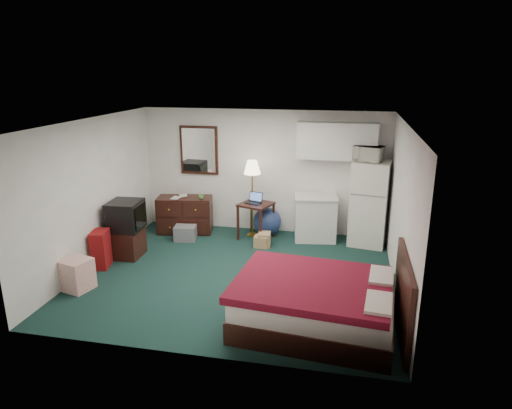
% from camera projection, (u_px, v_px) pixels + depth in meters
% --- Properties ---
extents(floor, '(5.00, 4.50, 0.01)m').
position_uv_depth(floor, '(238.00, 274.00, 7.54)').
color(floor, black).
rests_on(floor, ground).
extents(ceiling, '(5.00, 4.50, 0.01)m').
position_uv_depth(ceiling, '(236.00, 122.00, 6.82)').
color(ceiling, silver).
rests_on(ceiling, walls).
extents(walls, '(5.01, 4.51, 2.50)m').
position_uv_depth(walls, '(237.00, 202.00, 7.18)').
color(walls, silver).
rests_on(walls, floor).
extents(mirror, '(0.80, 0.06, 1.00)m').
position_uv_depth(mirror, '(199.00, 150.00, 9.41)').
color(mirror, white).
rests_on(mirror, walls).
extents(upper_cabinets, '(1.50, 0.35, 0.70)m').
position_uv_depth(upper_cabinets, '(337.00, 141.00, 8.65)').
color(upper_cabinets, white).
rests_on(upper_cabinets, walls).
extents(headboard, '(0.06, 1.56, 1.00)m').
position_uv_depth(headboard, '(403.00, 296.00, 5.68)').
color(headboard, black).
rests_on(headboard, walls).
extents(dresser, '(1.16, 0.68, 0.75)m').
position_uv_depth(dresser, '(185.00, 215.00, 9.40)').
color(dresser, black).
rests_on(dresser, floor).
extents(floor_lamp, '(0.34, 0.34, 1.55)m').
position_uv_depth(floor_lamp, '(252.00, 199.00, 9.09)').
color(floor_lamp, gold).
rests_on(floor_lamp, floor).
extents(desk, '(0.73, 0.73, 0.73)m').
position_uv_depth(desk, '(256.00, 221.00, 9.06)').
color(desk, black).
rests_on(desk, floor).
extents(exercise_ball, '(0.72, 0.72, 0.57)m').
position_uv_depth(exercise_ball, '(267.00, 221.00, 9.27)').
color(exercise_ball, navy).
rests_on(exercise_ball, floor).
extents(kitchen_counter, '(0.86, 0.70, 0.86)m').
position_uv_depth(kitchen_counter, '(315.00, 218.00, 8.99)').
color(kitchen_counter, white).
rests_on(kitchen_counter, floor).
extents(fridge, '(0.77, 0.77, 1.63)m').
position_uv_depth(fridge, '(370.00, 203.00, 8.66)').
color(fridge, white).
rests_on(fridge, floor).
extents(bed, '(2.13, 1.74, 0.64)m').
position_uv_depth(bed, '(315.00, 304.00, 5.96)').
color(bed, '#5E061C').
rests_on(bed, floor).
extents(tv_stand, '(0.52, 0.56, 0.51)m').
position_uv_depth(tv_stand, '(127.00, 243.00, 8.22)').
color(tv_stand, black).
rests_on(tv_stand, floor).
extents(suitcase, '(0.33, 0.44, 0.64)m').
position_uv_depth(suitcase, '(101.00, 249.00, 7.75)').
color(suitcase, maroon).
rests_on(suitcase, floor).
extents(retail_box, '(0.48, 0.48, 0.49)m').
position_uv_depth(retail_box, '(77.00, 275.00, 6.98)').
color(retail_box, white).
rests_on(retail_box, floor).
extents(file_bin, '(0.46, 0.37, 0.29)m').
position_uv_depth(file_bin, '(185.00, 233.00, 9.02)').
color(file_bin, slate).
rests_on(file_bin, floor).
extents(cardboard_box_a, '(0.27, 0.23, 0.22)m').
position_uv_depth(cardboard_box_a, '(261.00, 241.00, 8.68)').
color(cardboard_box_a, '#9F764C').
rests_on(cardboard_box_a, floor).
extents(cardboard_box_b, '(0.25, 0.29, 0.27)m').
position_uv_depth(cardboard_box_b, '(264.00, 240.00, 8.70)').
color(cardboard_box_b, '#9F764C').
rests_on(cardboard_box_b, floor).
extents(laptop, '(0.36, 0.32, 0.20)m').
position_uv_depth(laptop, '(253.00, 198.00, 8.92)').
color(laptop, black).
rests_on(laptop, desk).
extents(crt_tv, '(0.60, 0.64, 0.52)m').
position_uv_depth(crt_tv, '(126.00, 216.00, 8.09)').
color(crt_tv, black).
rests_on(crt_tv, tv_stand).
extents(microwave, '(0.58, 0.44, 0.35)m').
position_uv_depth(microwave, '(368.00, 152.00, 8.37)').
color(microwave, white).
rests_on(microwave, fridge).
extents(book_a, '(0.16, 0.03, 0.22)m').
position_uv_depth(book_a, '(172.00, 193.00, 9.22)').
color(book_a, '#9F764C').
rests_on(book_a, dresser).
extents(book_b, '(0.15, 0.08, 0.21)m').
position_uv_depth(book_b, '(179.00, 191.00, 9.35)').
color(book_b, '#9F764C').
rests_on(book_b, dresser).
extents(mug, '(0.13, 0.12, 0.11)m').
position_uv_depth(mug, '(201.00, 196.00, 9.16)').
color(mug, '#478B3C').
rests_on(mug, dresser).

